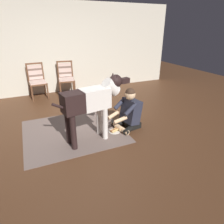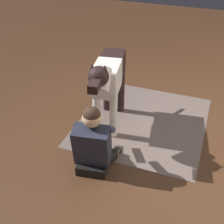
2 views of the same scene
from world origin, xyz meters
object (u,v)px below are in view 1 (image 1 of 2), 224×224
object	(u,v)px
dining_chair_right_of_pair	(66,76)
dining_chair_left_of_pair	(37,79)
person_sitting_on_floor	(129,112)
large_dog	(92,101)
hot_dog_on_plate	(114,131)

from	to	relation	value
dining_chair_right_of_pair	dining_chair_left_of_pair	bearing A→B (deg)	179.97
person_sitting_on_floor	large_dog	world-z (taller)	large_dog
dining_chair_left_of_pair	hot_dog_on_plate	distance (m)	3.06
person_sitting_on_floor	dining_chair_right_of_pair	bearing A→B (deg)	103.95
dining_chair_left_of_pair	person_sitting_on_floor	size ratio (longest dim) A/B	1.17
person_sitting_on_floor	large_dog	size ratio (longest dim) A/B	0.58
dining_chair_right_of_pair	hot_dog_on_plate	world-z (taller)	dining_chair_right_of_pair
hot_dog_on_plate	dining_chair_left_of_pair	bearing A→B (deg)	112.67
large_dog	hot_dog_on_plate	bearing A→B (deg)	9.37
dining_chair_right_of_pair	person_sitting_on_floor	size ratio (longest dim) A/B	1.17
hot_dog_on_plate	dining_chair_right_of_pair	bearing A→B (deg)	96.85
dining_chair_right_of_pair	large_dog	bearing A→B (deg)	-92.44
large_dog	hot_dog_on_plate	xyz separation A→B (m)	(0.46, 0.08, -0.72)
person_sitting_on_floor	hot_dog_on_plate	xyz separation A→B (m)	(-0.34, -0.06, -0.32)
dining_chair_left_of_pair	person_sitting_on_floor	world-z (taller)	dining_chair_left_of_pair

